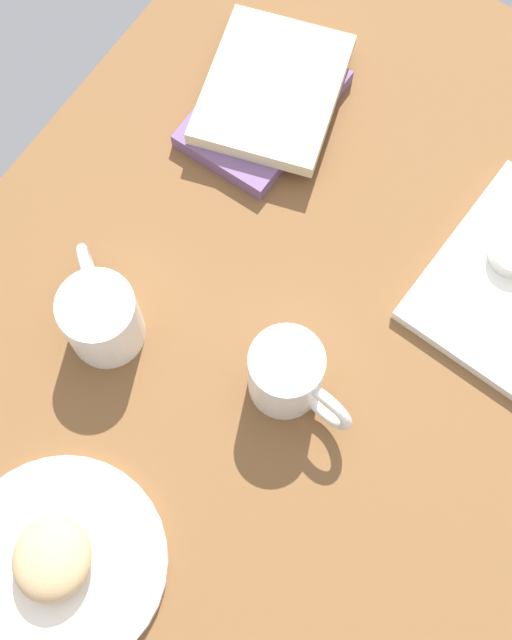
% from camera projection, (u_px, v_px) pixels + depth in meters
% --- Properties ---
extents(dining_table, '(1.10, 0.90, 0.04)m').
position_uv_depth(dining_table, '(320.00, 367.00, 1.01)').
color(dining_table, brown).
rests_on(dining_table, ground).
extents(round_plate, '(0.22, 0.22, 0.01)m').
position_uv_depth(round_plate, '(61.00, 563.00, 0.91)').
color(round_plate, silver).
rests_on(round_plate, dining_table).
extents(scone_pastry, '(0.11, 0.11, 0.05)m').
position_uv_depth(scone_pastry, '(52.00, 559.00, 0.88)').
color(scone_pastry, tan).
rests_on(scone_pastry, round_plate).
extents(book_stack, '(0.24, 0.21, 0.04)m').
position_uv_depth(book_stack, '(268.00, 99.00, 1.08)').
color(book_stack, '#6B4C7A').
rests_on(book_stack, dining_table).
extents(coffee_mug, '(0.11, 0.12, 0.09)m').
position_uv_depth(coffee_mug, '(101.00, 316.00, 0.96)').
color(coffee_mug, white).
rests_on(coffee_mug, dining_table).
extents(second_mug, '(0.08, 0.13, 0.09)m').
position_uv_depth(second_mug, '(289.00, 375.00, 0.94)').
color(second_mug, white).
rests_on(second_mug, dining_table).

